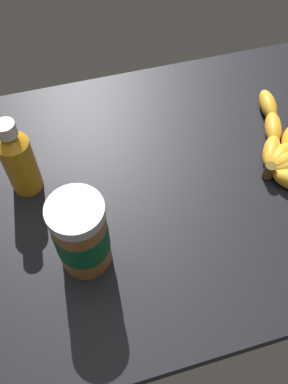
{
  "coord_description": "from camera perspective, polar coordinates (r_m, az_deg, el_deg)",
  "views": [
    {
      "loc": [
        -13.67,
        -40.75,
        60.08
      ],
      "look_at": [
        -3.26,
        -4.28,
        4.57
      ],
      "focal_mm": 37.77,
      "sensor_mm": 36.0,
      "label": 1
    }
  ],
  "objects": [
    {
      "name": "ground_plane",
      "position": [
        0.75,
        1.49,
        0.46
      ],
      "size": [
        87.11,
        62.57,
        3.4
      ],
      "primitive_type": "cube",
      "color": "black"
    },
    {
      "name": "peanut_butter_jar",
      "position": [
        0.61,
        -8.85,
        -6.04
      ],
      "size": [
        8.23,
        8.23,
        14.88
      ],
      "color": "#9E602D",
      "rests_on": "ground_plane"
    },
    {
      "name": "honey_bottle",
      "position": [
        0.71,
        -17.3,
        4.34
      ],
      "size": [
        5.5,
        5.5,
        15.79
      ],
      "color": "orange",
      "rests_on": "ground_plane"
    }
  ]
}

